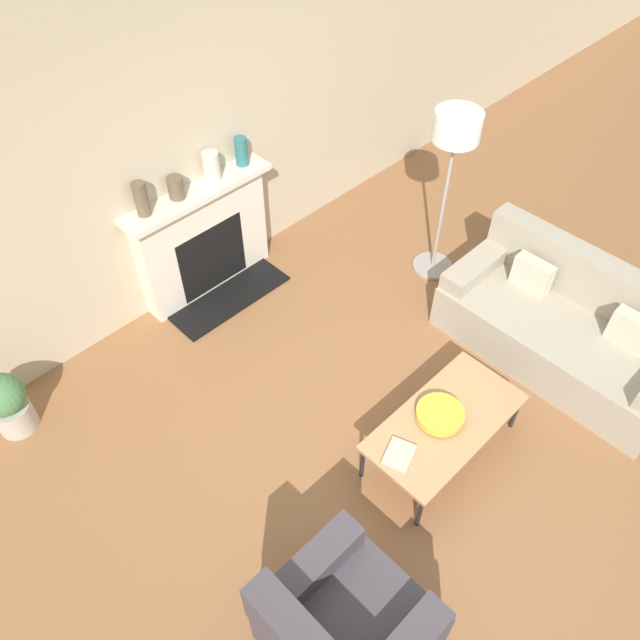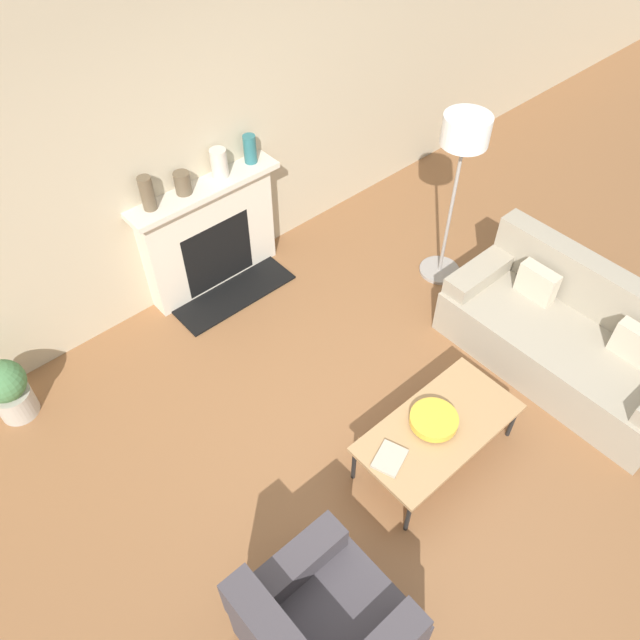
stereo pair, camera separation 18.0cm
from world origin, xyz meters
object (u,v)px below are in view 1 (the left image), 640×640
(book, at_px, (399,455))
(mantel_vase_center_left, at_px, (176,188))
(armchair_near, at_px, (345,630))
(fireplace, at_px, (205,241))
(bowl, at_px, (440,414))
(mantel_vase_right, at_px, (241,151))
(mantel_vase_center_right, at_px, (211,166))
(mantel_vase_left, at_px, (141,199))
(coffee_table, at_px, (445,423))
(couch, at_px, (566,327))
(floor_lamp, at_px, (454,146))
(potted_plant, at_px, (6,403))

(book, height_order, mantel_vase_center_left, mantel_vase_center_left)
(armchair_near, relative_size, book, 3.00)
(fireplace, height_order, bowl, fireplace)
(book, height_order, mantel_vase_right, mantel_vase_right)
(mantel_vase_center_right, bearing_deg, mantel_vase_left, 180.00)
(mantel_vase_center_left, bearing_deg, coffee_table, -84.16)
(fireplace, xyz_separation_m, mantel_vase_center_left, (-0.16, 0.02, 0.63))
(coffee_table, bearing_deg, book, 173.96)
(fireplace, bearing_deg, mantel_vase_left, 178.17)
(couch, bearing_deg, bowl, -95.89)
(armchair_near, height_order, mantel_vase_right, mantel_vase_right)
(couch, height_order, coffee_table, couch)
(fireplace, bearing_deg, mantel_vase_right, 1.71)
(armchair_near, bearing_deg, floor_lamp, -60.22)
(coffee_table, distance_m, mantel_vase_center_left, 2.72)
(couch, xyz_separation_m, potted_plant, (-3.56, 2.47, -0.02))
(book, distance_m, mantel_vase_right, 2.79)
(potted_plant, bearing_deg, book, -54.41)
(couch, height_order, armchair_near, couch)
(floor_lamp, bearing_deg, mantel_vase_left, 148.25)
(coffee_table, relative_size, mantel_vase_left, 4.22)
(couch, xyz_separation_m, bowl, (-1.47, 0.15, 0.12))
(armchair_near, distance_m, mantel_vase_center_right, 3.51)
(armchair_near, bearing_deg, potted_plant, 12.97)
(floor_lamp, bearing_deg, book, -148.10)
(fireplace, relative_size, armchair_near, 1.65)
(coffee_table, bearing_deg, potted_plant, 131.62)
(book, bearing_deg, floor_lamp, 11.97)
(couch, xyz_separation_m, mantel_vase_left, (-2.03, 2.70, 0.89))
(couch, bearing_deg, mantel_vase_center_right, -153.22)
(fireplace, relative_size, mantel_vase_left, 4.83)
(fireplace, height_order, coffee_table, fireplace)
(coffee_table, xyz_separation_m, potted_plant, (-2.10, 2.37, -0.06))
(couch, height_order, bowl, couch)
(coffee_table, relative_size, potted_plant, 2.19)
(armchair_near, xyz_separation_m, mantel_vase_left, (0.88, 3.03, 0.89))
(mantel_vase_center_right, xyz_separation_m, potted_plant, (-2.19, -0.22, -0.89))
(floor_lamp, bearing_deg, mantel_vase_center_right, 137.94)
(armchair_near, bearing_deg, fireplace, -24.24)
(floor_lamp, xyz_separation_m, potted_plant, (-3.65, 1.09, -1.02))
(potted_plant, bearing_deg, fireplace, 5.96)
(mantel_vase_right, bearing_deg, coffee_table, -98.86)
(fireplace, relative_size, bowl, 4.05)
(fireplace, distance_m, mantel_vase_left, 0.83)
(floor_lamp, distance_m, mantel_vase_center_left, 2.24)
(coffee_table, height_order, potted_plant, potted_plant)
(floor_lamp, distance_m, mantel_vase_right, 1.74)
(bowl, distance_m, mantel_vase_center_left, 2.66)
(coffee_table, distance_m, book, 0.45)
(mantel_vase_center_right, bearing_deg, bowl, -92.39)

